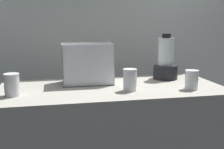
% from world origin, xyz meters
% --- Properties ---
extents(back_wall_unit, '(2.60, 0.24, 2.50)m').
position_xyz_m(back_wall_unit, '(-0.01, 0.77, 1.27)').
color(back_wall_unit, silver).
rests_on(back_wall_unit, ground_plane).
extents(carrot_display_bin, '(0.33, 0.20, 0.26)m').
position_xyz_m(carrot_display_bin, '(-0.14, 0.14, 0.98)').
color(carrot_display_bin, white).
rests_on(carrot_display_bin, counter).
extents(blender_pitcher, '(0.17, 0.17, 0.32)m').
position_xyz_m(blender_pitcher, '(0.43, 0.17, 1.02)').
color(blender_pitcher, black).
rests_on(blender_pitcher, counter).
extents(juice_cup_mango_far_left, '(0.09, 0.09, 0.13)m').
position_xyz_m(juice_cup_mango_far_left, '(-0.59, -0.10, 0.96)').
color(juice_cup_mango_far_left, white).
rests_on(juice_cup_mango_far_left, counter).
extents(juice_cup_carrot_left, '(0.08, 0.08, 0.13)m').
position_xyz_m(juice_cup_carrot_left, '(0.08, -0.12, 0.96)').
color(juice_cup_carrot_left, white).
rests_on(juice_cup_carrot_left, counter).
extents(juice_cup_pomegranate_middle, '(0.08, 0.08, 0.12)m').
position_xyz_m(juice_cup_pomegranate_middle, '(0.46, -0.16, 0.95)').
color(juice_cup_pomegranate_middle, white).
rests_on(juice_cup_pomegranate_middle, counter).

